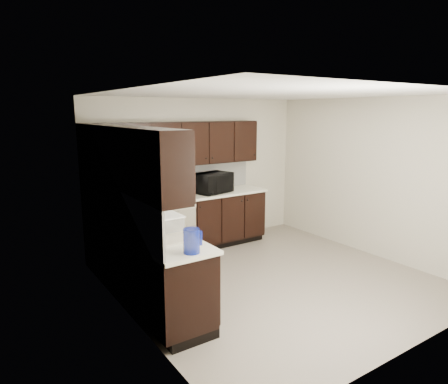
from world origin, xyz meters
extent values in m
plane|color=gray|center=(0.00, 0.00, 0.00)|extent=(4.00, 4.00, 0.00)
plane|color=white|center=(0.00, 0.00, 2.50)|extent=(4.00, 4.00, 0.00)
cube|color=#BCB5A1|center=(0.00, 2.00, 1.25)|extent=(4.00, 0.02, 2.50)
cube|color=#BCB5A1|center=(-2.00, 0.00, 1.25)|extent=(0.02, 4.00, 2.50)
cube|color=#BCB5A1|center=(2.00, 0.00, 1.25)|extent=(0.02, 4.00, 2.50)
cube|color=#BCB5A1|center=(0.00, -2.00, 1.25)|extent=(4.00, 0.02, 2.50)
cube|color=black|center=(-0.50, 1.70, 0.45)|extent=(3.00, 0.60, 0.90)
cube|color=black|center=(-1.70, 0.30, 0.45)|extent=(0.60, 2.20, 0.90)
cube|color=black|center=(-0.50, 1.73, 0.05)|extent=(3.00, 0.54, 0.10)
cube|color=black|center=(-1.67, 0.30, 0.05)|extent=(0.54, 2.20, 0.10)
cube|color=white|center=(-0.50, 1.70, 0.92)|extent=(3.03, 0.63, 0.04)
cube|color=white|center=(-1.70, 0.30, 0.92)|extent=(0.63, 2.23, 0.04)
cube|color=white|center=(-0.50, 1.99, 1.18)|extent=(3.00, 0.02, 0.48)
cube|color=white|center=(-1.99, 0.60, 1.18)|extent=(0.02, 2.80, 0.48)
cube|color=black|center=(-0.50, 1.83, 1.77)|extent=(3.00, 0.33, 0.70)
cube|color=black|center=(-1.83, 0.43, 1.77)|extent=(0.33, 2.47, 0.70)
cube|color=beige|center=(-0.70, 1.41, 0.50)|extent=(0.58, 0.02, 0.78)
cube|color=beige|center=(-0.70, 1.40, 0.84)|extent=(0.58, 0.03, 0.08)
cylinder|color=black|center=(-0.70, 1.39, 0.84)|extent=(0.04, 0.02, 0.04)
cube|color=beige|center=(-1.68, 0.00, 0.95)|extent=(0.54, 0.82, 0.03)
cube|color=beige|center=(-1.68, -0.20, 0.86)|extent=(0.42, 0.34, 0.16)
cube|color=beige|center=(-1.68, 0.20, 0.86)|extent=(0.42, 0.34, 0.16)
cylinder|color=silver|center=(-1.90, 0.00, 1.07)|extent=(0.03, 0.03, 0.26)
cylinder|color=silver|center=(-1.85, 0.00, 1.19)|extent=(0.14, 0.02, 0.02)
cylinder|color=#B2B2B7|center=(-1.68, -0.20, 0.89)|extent=(0.20, 0.20, 0.10)
imported|color=black|center=(0.07, 1.65, 1.11)|extent=(0.69, 0.54, 0.34)
imported|color=gray|center=(-1.48, 0.64, 1.04)|extent=(0.11, 0.11, 0.20)
imported|color=gray|center=(-1.83, -0.14, 1.05)|extent=(0.10, 0.10, 0.21)
cube|color=silver|center=(-1.06, 1.76, 1.04)|extent=(0.37, 0.31, 0.20)
cube|color=silver|center=(-1.63, 0.09, 1.03)|extent=(0.47, 0.35, 0.18)
cylinder|color=#102299|center=(-1.66, -0.70, 1.06)|extent=(0.21, 0.21, 0.24)
cylinder|color=#0C748B|center=(-1.48, 0.79, 1.05)|extent=(0.13, 0.13, 0.22)
cylinder|color=white|center=(-1.64, 1.24, 1.11)|extent=(0.17, 0.17, 0.34)
camera|label=1|loc=(-3.43, -3.91, 2.28)|focal=32.00mm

